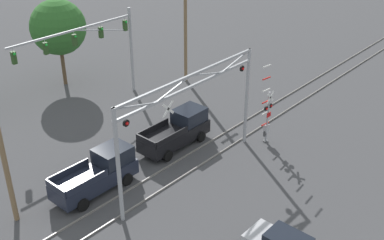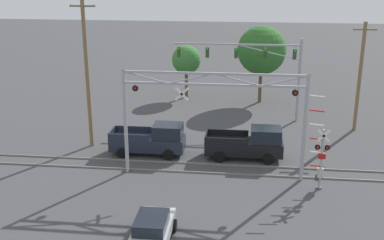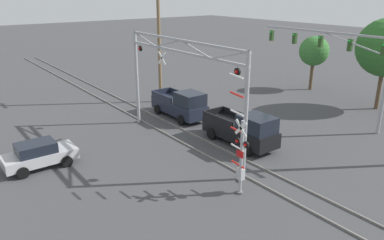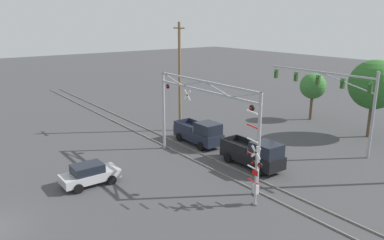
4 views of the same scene
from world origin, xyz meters
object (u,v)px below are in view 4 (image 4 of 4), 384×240
pickup_truck_lead (255,154)px  crossing_gantry (204,109)px  pickup_truck_following (200,133)px  sedan_waiting (89,174)px  traffic_signal_span (340,92)px  background_tree_far_left_verge (313,86)px  crossing_signal_mast (255,174)px  utility_pole_left (180,76)px  background_tree_beyond_span (374,85)px

pickup_truck_lead → crossing_gantry: bearing=-125.5°
pickup_truck_following → sedan_waiting: pickup_truck_following is taller
traffic_signal_span → background_tree_far_left_verge: (-7.30, 6.47, -1.23)m
sedan_waiting → crossing_gantry: bearing=74.0°
pickup_truck_lead → pickup_truck_following: same height
crossing_signal_mast → crossing_gantry: bearing=170.1°
sedan_waiting → utility_pole_left: bearing=119.4°
utility_pole_left → pickup_truck_following: bearing=-13.3°
traffic_signal_span → sedan_waiting: bearing=-105.4°
crossing_gantry → pickup_truck_following: (-4.51, 3.18, -3.60)m
background_tree_beyond_span → utility_pole_left: bearing=-133.5°
utility_pole_left → background_tree_far_left_verge: bearing=69.7°
crossing_signal_mast → utility_pole_left: size_ratio=0.54×
background_tree_far_left_verge → utility_pole_left: bearing=-110.3°
traffic_signal_span → pickup_truck_following: size_ratio=2.06×
traffic_signal_span → background_tree_far_left_verge: bearing=138.4°
utility_pole_left → crossing_signal_mast: bearing=-19.0°
pickup_truck_following → utility_pole_left: 6.67m
crossing_gantry → pickup_truck_lead: crossing_gantry is taller
crossing_gantry → traffic_signal_span: (3.27, 12.17, 0.37)m
crossing_gantry → traffic_signal_span: 12.61m
crossing_signal_mast → background_tree_far_left_verge: bearing=118.0°
crossing_gantry → utility_pole_left: 10.32m
sedan_waiting → pickup_truck_lead: bearing=67.9°
traffic_signal_span → utility_pole_left: size_ratio=1.00×
crossing_gantry → background_tree_beyond_span: (3.32, 17.66, 0.43)m
crossing_signal_mast → utility_pole_left: (-15.80, 5.45, 3.56)m
crossing_signal_mast → sedan_waiting: bearing=-141.5°
crossing_signal_mast → background_tree_far_left_verge: 22.46m
pickup_truck_lead → sedan_waiting: (-4.60, -11.31, -0.32)m
crossing_gantry → background_tree_far_left_verge: 19.09m
crossing_signal_mast → pickup_truck_following: (-10.98, 4.31, -0.92)m
crossing_signal_mast → background_tree_beyond_span: size_ratio=0.79×
pickup_truck_lead → background_tree_far_left_verge: background_tree_far_left_verge is taller
crossing_signal_mast → pickup_truck_following: size_ratio=1.11×
traffic_signal_span → pickup_truck_lead: bearing=-96.3°
crossing_signal_mast → pickup_truck_lead: bearing=134.2°
crossing_signal_mast → utility_pole_left: 17.09m
crossing_signal_mast → sedan_waiting: crossing_signal_mast is taller
crossing_gantry → sedan_waiting: size_ratio=2.91×
pickup_truck_lead → pickup_truck_following: 6.79m
background_tree_far_left_verge → background_tree_beyond_span: bearing=-7.6°
crossing_signal_mast → pickup_truck_lead: 6.09m
pickup_truck_following → traffic_signal_span: bearing=49.1°
crossing_signal_mast → background_tree_far_left_verge: (-10.49, 19.77, 1.83)m
utility_pole_left → background_tree_beyond_span: (12.65, 13.35, -0.45)m
sedan_waiting → traffic_signal_span: bearing=74.6°
pickup_truck_lead → background_tree_far_left_verge: size_ratio=1.01×
pickup_truck_following → background_tree_beyond_span: background_tree_beyond_span is taller
crossing_gantry → background_tree_beyond_span: bearing=79.4°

